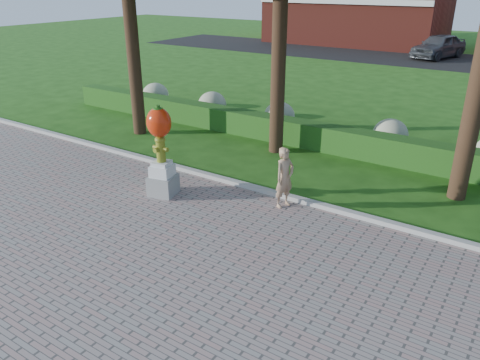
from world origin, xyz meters
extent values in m
plane|color=#204D13|center=(0.00, 0.00, 0.00)|extent=(100.00, 100.00, 0.00)
cube|color=#ADADA5|center=(0.00, 3.00, 0.07)|extent=(40.00, 0.18, 0.15)
cube|color=#214D16|center=(0.00, 7.00, 0.40)|extent=(24.00, 0.70, 0.80)
ellipsoid|color=#9FA47D|center=(-9.00, 8.00, 0.55)|extent=(1.10, 1.10, 0.99)
ellipsoid|color=#9FA47D|center=(-6.00, 8.00, 0.55)|extent=(1.10, 1.10, 0.99)
ellipsoid|color=#9FA47D|center=(-3.00, 8.00, 0.55)|extent=(1.10, 1.10, 0.99)
ellipsoid|color=#9FA47D|center=(1.00, 8.00, 0.55)|extent=(1.10, 1.10, 0.99)
cube|color=black|center=(0.00, 28.00, 0.01)|extent=(50.00, 8.00, 0.02)
cylinder|color=black|center=(-7.00, 5.00, 3.36)|extent=(0.44, 0.44, 6.72)
cylinder|color=black|center=(-2.00, 6.00, 3.08)|extent=(0.44, 0.44, 6.16)
cube|color=gray|center=(-2.72, 1.50, 0.29)|extent=(0.75, 0.75, 0.50)
cube|color=silver|center=(-2.72, 1.50, 0.68)|extent=(0.60, 0.60, 0.28)
cube|color=silver|center=(-2.72, 1.50, 0.88)|extent=(0.48, 0.48, 0.10)
cylinder|color=olive|center=(-2.72, 1.50, 1.21)|extent=(0.22, 0.22, 0.56)
ellipsoid|color=olive|center=(-2.72, 1.50, 1.49)|extent=(0.26, 0.26, 0.18)
cylinder|color=olive|center=(-2.88, 1.50, 1.27)|extent=(0.12, 0.11, 0.11)
cylinder|color=olive|center=(-2.56, 1.50, 1.27)|extent=(0.12, 0.11, 0.11)
cylinder|color=olive|center=(-2.72, 1.35, 1.27)|extent=(0.12, 0.12, 0.12)
cylinder|color=olive|center=(-2.72, 1.50, 1.57)|extent=(0.08, 0.08, 0.05)
ellipsoid|color=red|center=(-2.72, 1.50, 1.92)|extent=(0.63, 0.56, 0.73)
ellipsoid|color=red|center=(-2.90, 1.50, 1.90)|extent=(0.31, 0.31, 0.46)
ellipsoid|color=red|center=(-2.54, 1.50, 1.90)|extent=(0.31, 0.31, 0.46)
cylinder|color=#235A14|center=(-2.72, 1.50, 2.28)|extent=(0.10, 0.10, 0.12)
ellipsoid|color=#235A14|center=(-2.72, 1.50, 2.25)|extent=(0.24, 0.24, 0.08)
imported|color=tan|center=(0.13, 2.60, 0.78)|extent=(0.49, 0.62, 1.47)
imported|color=#44474C|center=(-2.05, 28.78, 0.84)|extent=(3.23, 5.15, 1.63)
camera|label=1|loc=(4.83, -6.41, 5.06)|focal=35.00mm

